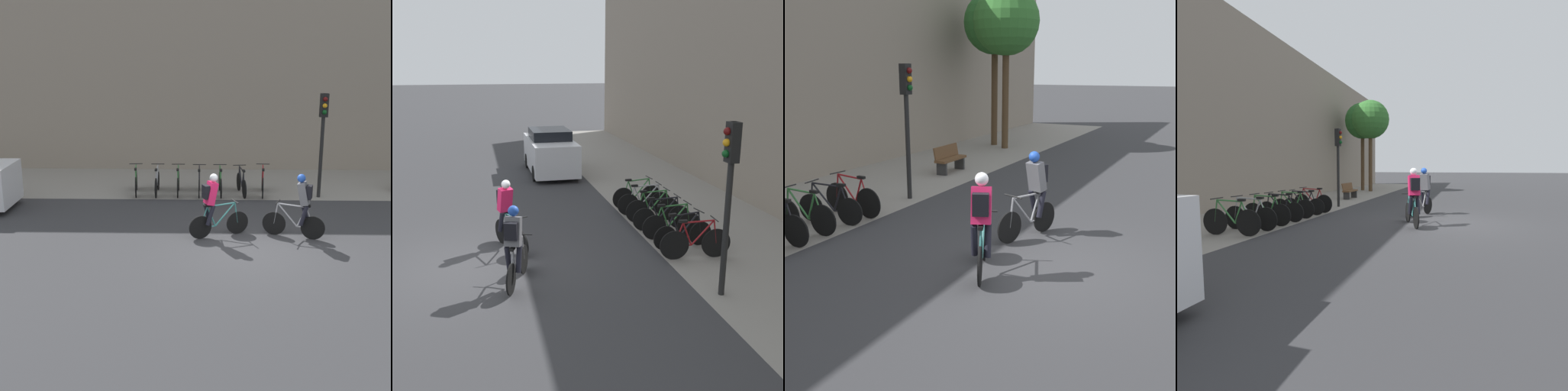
% 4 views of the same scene
% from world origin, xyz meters
% --- Properties ---
extents(ground, '(200.00, 200.00, 0.00)m').
position_xyz_m(ground, '(0.00, 0.00, 0.00)').
color(ground, '#333335').
extents(kerb_strip, '(44.00, 4.50, 0.01)m').
position_xyz_m(kerb_strip, '(0.00, 6.75, 0.00)').
color(kerb_strip, gray).
rests_on(kerb_strip, ground).
extents(building_facade, '(44.00, 0.60, 8.51)m').
position_xyz_m(building_facade, '(0.00, 9.30, 4.26)').
color(building_facade, gray).
rests_on(building_facade, ground).
extents(cyclist_pink, '(1.61, 0.75, 1.76)m').
position_xyz_m(cyclist_pink, '(-0.98, 0.91, 0.95)').
color(cyclist_pink, black).
rests_on(cyclist_pink, ground).
extents(cyclist_grey, '(1.61, 0.67, 1.76)m').
position_xyz_m(cyclist_grey, '(1.35, 0.91, 0.95)').
color(cyclist_grey, black).
rests_on(cyclist_grey, ground).
extents(parked_bike_0, '(0.46, 1.67, 0.98)m').
position_xyz_m(parked_bike_0, '(-3.61, 5.22, 0.41)').
color(parked_bike_0, black).
rests_on(parked_bike_0, ground).
extents(parked_bike_1, '(0.46, 1.73, 0.97)m').
position_xyz_m(parked_bike_1, '(-2.88, 5.21, 0.40)').
color(parked_bike_1, black).
rests_on(parked_bike_1, ground).
extents(parked_bike_2, '(0.46, 1.66, 0.98)m').
position_xyz_m(parked_bike_2, '(-2.15, 5.22, 0.40)').
color(parked_bike_2, black).
rests_on(parked_bike_2, ground).
extents(parked_bike_3, '(0.46, 1.70, 0.96)m').
position_xyz_m(parked_bike_3, '(-1.42, 5.21, 0.39)').
color(parked_bike_3, black).
rests_on(parked_bike_3, ground).
extents(parked_bike_4, '(0.46, 1.67, 0.97)m').
position_xyz_m(parked_bike_4, '(-0.69, 5.21, 0.40)').
color(parked_bike_4, black).
rests_on(parked_bike_4, ground).
extents(parked_bike_5, '(0.46, 1.64, 0.95)m').
position_xyz_m(parked_bike_5, '(0.04, 5.21, 0.39)').
color(parked_bike_5, black).
rests_on(parked_bike_5, ground).
extents(parked_bike_6, '(0.46, 1.75, 0.99)m').
position_xyz_m(parked_bike_6, '(0.76, 5.22, 0.42)').
color(parked_bike_6, black).
rests_on(parked_bike_6, ground).
extents(traffic_light_pole, '(0.26, 0.30, 3.48)m').
position_xyz_m(traffic_light_pole, '(2.64, 4.91, 2.42)').
color(traffic_light_pole, black).
rests_on(traffic_light_pole, ground).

